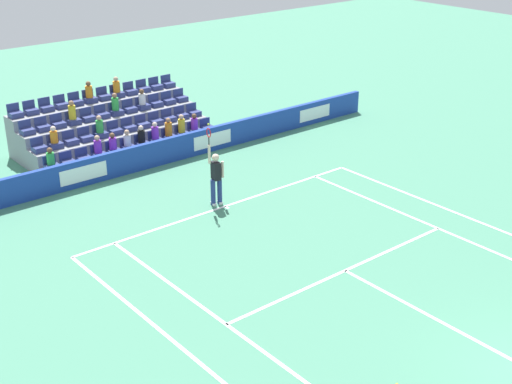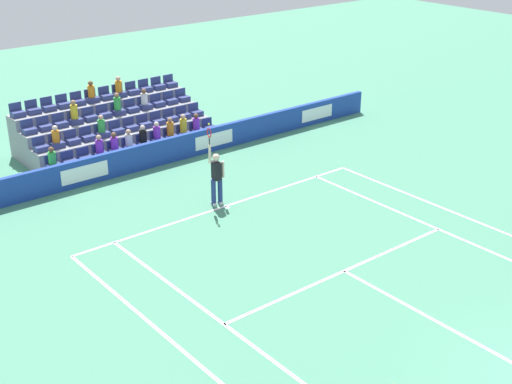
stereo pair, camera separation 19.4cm
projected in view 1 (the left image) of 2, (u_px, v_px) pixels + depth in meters
The scene contains 12 objects.
line_baseline at pixel (225, 206), 23.58m from camera, with size 10.97×0.10×0.01m, color white.
line_service at pixel (345, 271), 19.69m from camera, with size 8.23×0.10×0.01m, color white.
line_centre_service at pixel (440, 321), 17.42m from camera, with size 0.10×6.40×0.01m, color white.
line_singles_sideline_left at pixel (238, 333), 16.97m from camera, with size 0.10×11.89×0.01m, color white.
line_singles_sideline_right at pixel (450, 233), 21.76m from camera, with size 0.10×11.89×0.01m, color white.
line_doubles_sideline_left at pixel (190, 355), 16.17m from camera, with size 0.10×11.89×0.01m, color white.
line_doubles_sideline_right at pixel (477, 221), 22.56m from camera, with size 0.10×11.89×0.01m, color white.
line_centre_mark at pixel (227, 207), 23.51m from camera, with size 0.10×0.20×0.01m, color white.
sponsor_barrier at pixel (151, 155), 26.63m from camera, with size 22.31×0.22×0.97m.
tennis_player at pixel (216, 177), 23.34m from camera, with size 0.51×0.39×2.85m.
stadium_stand at pixel (112, 131), 28.62m from camera, with size 7.44×3.80×2.54m.
loose_tennis_ball at pixel (397, 384), 15.19m from camera, with size 0.07×0.07×0.07m, color #D1E533.
Camera 1 is at (12.81, 5.31, 9.86)m, focal length 50.14 mm.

